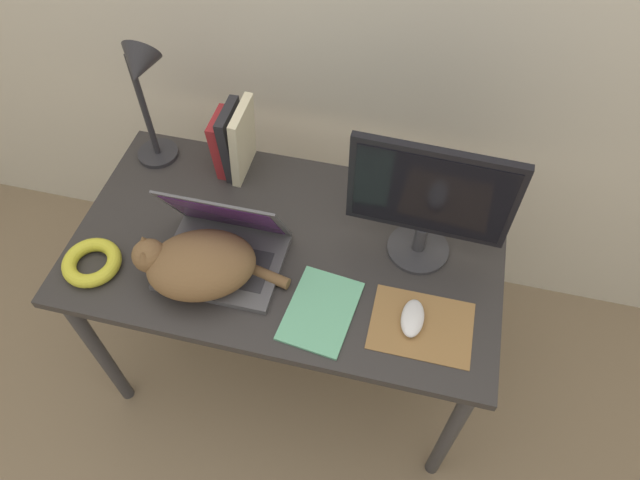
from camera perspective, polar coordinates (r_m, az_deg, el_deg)
ground_plane at (r=2.16m, az=-5.02°, el=-19.53°), size 12.00×12.00×0.00m
desk at (r=1.71m, az=-3.23°, el=-2.06°), size 1.23×0.69×0.73m
laptop at (r=1.60m, az=-9.61°, el=-0.76°), size 0.33×0.26×0.25m
cat at (r=1.55m, az=-12.11°, el=-2.37°), size 0.41×0.31×0.15m
external_monitor at (r=1.49m, az=10.83°, el=3.86°), size 0.43×0.18×0.39m
mousepad at (r=1.52m, az=10.11°, el=-8.43°), size 0.26×0.20×0.00m
computer_mouse at (r=1.51m, az=9.23°, el=-7.71°), size 0.06×0.11×0.03m
book_row at (r=1.79m, az=-8.64°, el=9.74°), size 0.11×0.16×0.24m
desk_lamp at (r=1.73m, az=-17.34°, el=14.45°), size 0.17×0.17×0.45m
cable_coil at (r=1.71m, az=-21.86°, el=-2.10°), size 0.16×0.16×0.04m
notepad at (r=1.52m, az=0.08°, el=-7.08°), size 0.20×0.26×0.01m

